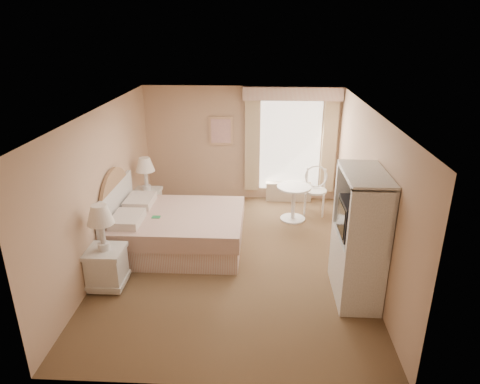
# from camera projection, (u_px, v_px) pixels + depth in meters

# --- Properties ---
(room) EXTENTS (4.21, 5.51, 2.51)m
(room) POSITION_uv_depth(u_px,v_px,m) (234.00, 189.00, 6.77)
(room) COLOR brown
(room) RESTS_ON ground
(window) EXTENTS (2.05, 0.22, 2.51)m
(window) POSITION_uv_depth(u_px,v_px,m) (291.00, 142.00, 9.16)
(window) COLOR white
(window) RESTS_ON room
(framed_art) EXTENTS (0.52, 0.04, 0.62)m
(framed_art) POSITION_uv_depth(u_px,v_px,m) (221.00, 131.00, 9.21)
(framed_art) COLOR tan
(framed_art) RESTS_ON room
(bed) EXTENTS (2.24, 1.76, 1.56)m
(bed) POSITION_uv_depth(u_px,v_px,m) (171.00, 229.00, 7.43)
(bed) COLOR tan
(bed) RESTS_ON room
(nightstand_near) EXTENTS (0.54, 0.54, 1.31)m
(nightstand_near) POSITION_uv_depth(u_px,v_px,m) (105.00, 257.00, 6.29)
(nightstand_near) COLOR white
(nightstand_near) RESTS_ON room
(nightstand_far) EXTENTS (0.52, 0.52, 1.26)m
(nightstand_far) POSITION_uv_depth(u_px,v_px,m) (148.00, 196.00, 8.57)
(nightstand_far) COLOR white
(nightstand_far) RESTS_ON room
(round_table) EXTENTS (0.68, 0.68, 0.72)m
(round_table) POSITION_uv_depth(u_px,v_px,m) (294.00, 197.00, 8.51)
(round_table) COLOR silver
(round_table) RESTS_ON room
(cafe_chair) EXTENTS (0.54, 0.54, 0.99)m
(cafe_chair) POSITION_uv_depth(u_px,v_px,m) (315.00, 186.00, 8.82)
(cafe_chair) COLOR silver
(cafe_chair) RESTS_ON room
(armoire) EXTENTS (0.57, 1.13, 1.88)m
(armoire) POSITION_uv_depth(u_px,v_px,m) (358.00, 246.00, 6.01)
(armoire) COLOR white
(armoire) RESTS_ON room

